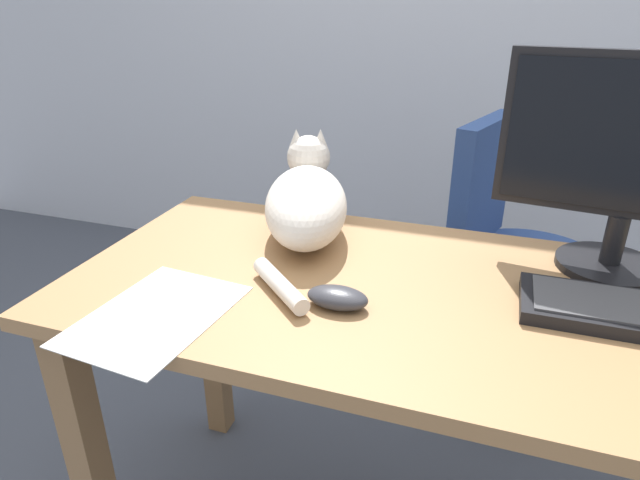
# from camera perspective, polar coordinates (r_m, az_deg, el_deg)

# --- Properties ---
(desk) EXTENTS (1.54, 0.64, 0.74)m
(desk) POSITION_cam_1_polar(r_m,az_deg,el_deg) (1.08, 15.20, -11.15)
(desk) COLOR #9E7247
(desk) RESTS_ON ground_plane
(office_chair) EXTENTS (0.50, 0.48, 0.91)m
(office_chair) POSITION_cam_1_polar(r_m,az_deg,el_deg) (1.85, 19.45, -4.50)
(office_chair) COLOR black
(office_chair) RESTS_ON ground_plane
(monitor) EXTENTS (0.48, 0.20, 0.41)m
(monitor) POSITION_cam_1_polar(r_m,az_deg,el_deg) (1.15, 30.31, 7.38)
(monitor) COLOR black
(monitor) RESTS_ON desk
(cat) EXTENTS (0.28, 0.59, 0.20)m
(cat) POSITION_cam_1_polar(r_m,az_deg,el_deg) (1.22, -1.47, 4.30)
(cat) COLOR silver
(cat) RESTS_ON desk
(computer_mouse) EXTENTS (0.11, 0.06, 0.04)m
(computer_mouse) POSITION_cam_1_polar(r_m,az_deg,el_deg) (0.95, 1.87, -6.09)
(computer_mouse) COLOR #333338
(computer_mouse) RESTS_ON desk
(paper_sheet) EXTENTS (0.24, 0.31, 0.00)m
(paper_sheet) POSITION_cam_1_polar(r_m,az_deg,el_deg) (0.97, -16.94, -7.57)
(paper_sheet) COLOR white
(paper_sheet) RESTS_ON desk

